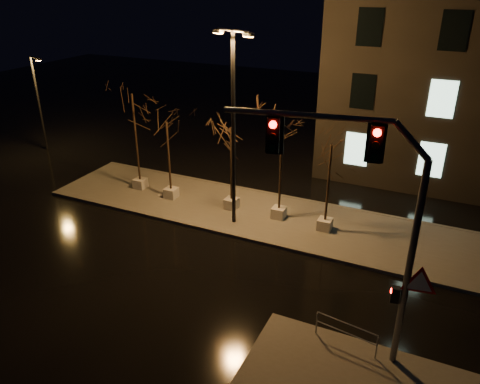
% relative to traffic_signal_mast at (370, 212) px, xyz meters
% --- Properties ---
extents(ground, '(90.00, 90.00, 0.00)m').
position_rel_traffic_signal_mast_xyz_m(ground, '(-7.02, 1.72, -5.26)').
color(ground, black).
rests_on(ground, ground).
extents(median, '(22.00, 5.00, 0.15)m').
position_rel_traffic_signal_mast_xyz_m(median, '(-7.02, 7.72, -5.18)').
color(median, '#4E4C46').
rests_on(median, ground).
extents(tree_0, '(1.80, 1.80, 5.56)m').
position_rel_traffic_signal_mast_xyz_m(tree_0, '(-13.87, 7.76, -0.89)').
color(tree_0, '#ACA8A0').
rests_on(tree_0, median).
extents(tree_1, '(1.80, 1.80, 4.38)m').
position_rel_traffic_signal_mast_xyz_m(tree_1, '(-11.58, 7.41, -1.78)').
color(tree_1, '#ACA8A0').
rests_on(tree_1, median).
extents(tree_2, '(1.80, 1.80, 4.49)m').
position_rel_traffic_signal_mast_xyz_m(tree_2, '(-8.02, 7.63, -1.70)').
color(tree_2, '#ACA8A0').
rests_on(tree_2, median).
extents(tree_3, '(1.80, 1.80, 5.12)m').
position_rel_traffic_signal_mast_xyz_m(tree_3, '(-5.42, 7.70, -1.22)').
color(tree_3, '#ACA8A0').
rests_on(tree_3, median).
extents(tree_4, '(1.80, 1.80, 4.39)m').
position_rel_traffic_signal_mast_xyz_m(tree_4, '(-3.00, 7.48, -1.77)').
color(tree_4, '#ACA8A0').
rests_on(tree_4, median).
extents(traffic_signal_mast, '(6.31, 1.12, 7.78)m').
position_rel_traffic_signal_mast_xyz_m(traffic_signal_mast, '(0.00, 0.00, 0.00)').
color(traffic_signal_mast, '#5B5E63').
rests_on(traffic_signal_mast, sidewalk_corner).
extents(streetlight_main, '(2.20, 0.99, 9.03)m').
position_rel_traffic_signal_mast_xyz_m(streetlight_main, '(-7.27, 6.36, 0.10)').
color(streetlight_main, black).
rests_on(streetlight_main, median).
extents(streetlight_far, '(1.25, 0.48, 6.42)m').
position_rel_traffic_signal_mast_xyz_m(streetlight_far, '(-24.00, 10.71, -1.73)').
color(streetlight_far, black).
rests_on(streetlight_far, ground).
extents(guard_rail_a, '(2.10, 0.37, 0.91)m').
position_rel_traffic_signal_mast_xyz_m(guard_rail_a, '(-0.29, 0.22, -4.51)').
color(guard_rail_a, '#5B5E63').
rests_on(guard_rail_a, sidewalk_corner).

